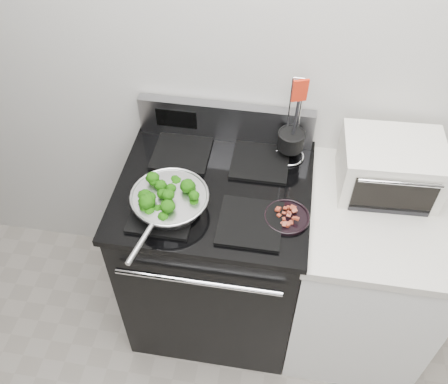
% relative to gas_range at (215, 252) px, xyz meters
% --- Properties ---
extents(back_wall, '(4.00, 0.02, 2.70)m').
position_rel_gas_range_xyz_m(back_wall, '(0.30, 0.34, 0.86)').
color(back_wall, beige).
rests_on(back_wall, ground).
extents(gas_range, '(0.79, 0.69, 1.13)m').
position_rel_gas_range_xyz_m(gas_range, '(0.00, 0.00, 0.00)').
color(gas_range, black).
rests_on(gas_range, floor).
extents(counter, '(0.62, 0.68, 0.92)m').
position_rel_gas_range_xyz_m(counter, '(0.68, -0.00, -0.03)').
color(counter, white).
rests_on(counter, floor).
extents(skillet, '(0.30, 0.48, 0.07)m').
position_rel_gas_range_xyz_m(skillet, '(-0.15, -0.15, 0.51)').
color(skillet, silver).
rests_on(skillet, gas_range).
extents(broccoli_pile, '(0.24, 0.24, 0.08)m').
position_rel_gas_range_xyz_m(broccoli_pile, '(-0.14, -0.15, 0.53)').
color(broccoli_pile, black).
rests_on(broccoli_pile, skillet).
extents(bacon_plate, '(0.18, 0.18, 0.04)m').
position_rel_gas_range_xyz_m(bacon_plate, '(0.30, -0.12, 0.48)').
color(bacon_plate, black).
rests_on(bacon_plate, gas_range).
extents(utensil_holder, '(0.13, 0.13, 0.40)m').
position_rel_gas_range_xyz_m(utensil_holder, '(0.29, 0.22, 0.53)').
color(utensil_holder, silver).
rests_on(utensil_holder, gas_range).
extents(toaster_oven, '(0.40, 0.32, 0.22)m').
position_rel_gas_range_xyz_m(toaster_oven, '(0.69, 0.14, 0.54)').
color(toaster_oven, silver).
rests_on(toaster_oven, counter).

